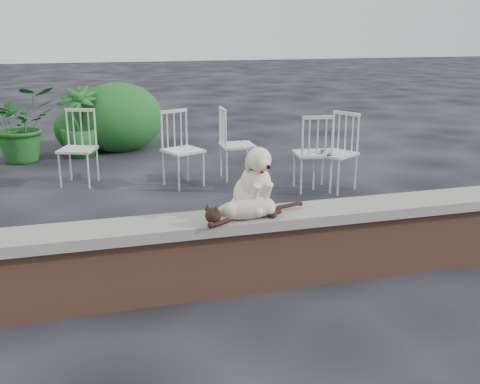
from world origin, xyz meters
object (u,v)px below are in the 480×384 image
object	(u,v)px
chair_a	(183,149)
potted_plant_a	(21,124)
chair_d	(336,152)
potted_plant_b	(79,122)
chair_e	(237,144)
chair_c	(313,152)
chair_b	(78,148)
cat	(247,208)
dog	(252,178)

from	to	relation	value
chair_a	potted_plant_a	world-z (taller)	potted_plant_a
chair_a	chair_d	bearing A→B (deg)	-43.52
potted_plant_a	potted_plant_b	distance (m)	0.82
chair_e	chair_d	bearing A→B (deg)	-126.66
chair_c	potted_plant_b	bearing A→B (deg)	-36.84
chair_e	chair_b	bearing A→B (deg)	83.92
cat	chair_d	xyz separation A→B (m)	(1.83, 2.37, -0.19)
dog	chair_c	bearing A→B (deg)	46.21
chair_e	potted_plant_b	world-z (taller)	potted_plant_b
dog	chair_a	bearing A→B (deg)	78.93
chair_e	potted_plant_b	distance (m)	2.78
cat	potted_plant_b	size ratio (longest dim) A/B	0.93
chair_d	chair_e	distance (m)	1.30
cat	chair_e	size ratio (longest dim) A/B	1.06
chair_b	potted_plant_b	distance (m)	1.67
cat	chair_e	xyz separation A→B (m)	(0.82, 3.19, -0.19)
dog	potted_plant_a	xyz separation A→B (m)	(-2.03, 4.92, -0.29)
cat	potted_plant_a	bearing A→B (deg)	100.12
chair_a	potted_plant_b	size ratio (longest dim) A/B	0.88
dog	chair_d	world-z (taller)	dog
chair_d	potted_plant_a	bearing A→B (deg)	-154.80
potted_plant_b	cat	bearing A→B (deg)	-77.54
dog	chair_c	size ratio (longest dim) A/B	0.56
chair_b	chair_e	distance (m)	2.02
dog	chair_a	size ratio (longest dim) A/B	0.56
chair_b	potted_plant_a	world-z (taller)	potted_plant_a
chair_b	chair_d	bearing A→B (deg)	-0.29
cat	potted_plant_b	world-z (taller)	potted_plant_b
potted_plant_b	chair_c	bearing A→B (deg)	-44.93
chair_a	chair_c	world-z (taller)	same
potted_plant_b	chair_d	bearing A→B (deg)	-43.17
cat	chair_c	world-z (taller)	chair_c
chair_c	potted_plant_a	size ratio (longest dim) A/B	0.85
chair_d	cat	bearing A→B (deg)	-66.93
chair_a	potted_plant_b	world-z (taller)	potted_plant_b
cat	potted_plant_a	xyz separation A→B (m)	(-1.95, 5.07, -0.11)
chair_b	potted_plant_a	size ratio (longest dim) A/B	0.85
dog	cat	size ratio (longest dim) A/B	0.53
cat	chair_b	bearing A→B (deg)	97.62
chair_a	potted_plant_a	xyz separation A→B (m)	(-2.04, 2.01, 0.08)
chair_a	potted_plant_a	size ratio (longest dim) A/B	0.85
chair_a	chair_e	bearing A→B (deg)	-12.07
chair_a	chair_e	distance (m)	0.75
chair_e	potted_plant_a	distance (m)	3.35
potted_plant_a	chair_d	bearing A→B (deg)	-35.51
dog	chair_c	distance (m)	2.77
potted_plant_a	dog	bearing A→B (deg)	-67.53
chair_c	chair_a	bearing A→B (deg)	-14.09
dog	cat	xyz separation A→B (m)	(-0.08, -0.15, -0.18)
cat	chair_e	world-z (taller)	chair_e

